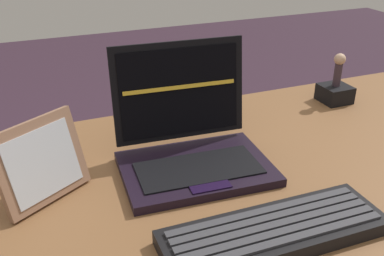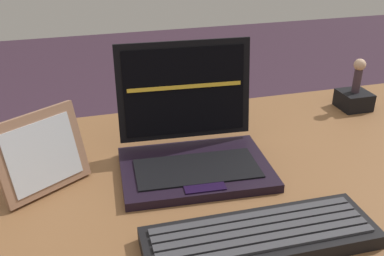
# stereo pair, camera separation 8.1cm
# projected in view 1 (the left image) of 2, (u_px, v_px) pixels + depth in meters

# --- Properties ---
(desk) EXTENTS (1.31, 0.66, 0.74)m
(desk) POSITION_uv_depth(u_px,v_px,m) (239.00, 217.00, 0.90)
(desk) COLOR brown
(desk) RESTS_ON ground
(laptop_front) EXTENTS (0.29, 0.23, 0.22)m
(laptop_front) POSITION_uv_depth(u_px,v_px,m) (191.00, 143.00, 0.84)
(laptop_front) COLOR black
(laptop_front) RESTS_ON desk
(external_keyboard) EXTENTS (0.35, 0.12, 0.03)m
(external_keyboard) POSITION_uv_depth(u_px,v_px,m) (275.00, 232.00, 0.66)
(external_keyboard) COLOR black
(external_keyboard) RESTS_ON desk
(photo_frame) EXTENTS (0.16, 0.12, 0.14)m
(photo_frame) POSITION_uv_depth(u_px,v_px,m) (41.00, 162.00, 0.73)
(photo_frame) COLOR #90664D
(photo_frame) RESTS_ON desk
(figurine_stand) EXTENTS (0.07, 0.07, 0.04)m
(figurine_stand) POSITION_uv_depth(u_px,v_px,m) (335.00, 94.00, 1.13)
(figurine_stand) COLOR black
(figurine_stand) RESTS_ON desk
(figurine) EXTENTS (0.03, 0.03, 0.08)m
(figurine) POSITION_uv_depth(u_px,v_px,m) (339.00, 67.00, 1.10)
(figurine) COLOR #382933
(figurine) RESTS_ON figurine_stand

